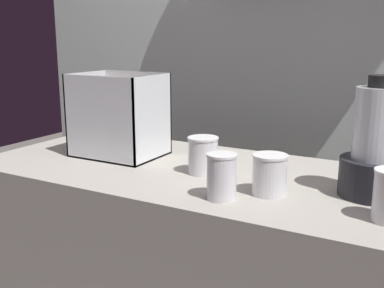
% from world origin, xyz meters
% --- Properties ---
extents(back_wall_unit, '(2.60, 0.24, 2.50)m').
position_xyz_m(back_wall_unit, '(0.00, 0.77, 1.26)').
color(back_wall_unit, silver).
rests_on(back_wall_unit, ground_plane).
extents(carrot_display_bin, '(0.29, 0.22, 0.28)m').
position_xyz_m(carrot_display_bin, '(-0.31, 0.03, 0.99)').
color(carrot_display_bin, white).
rests_on(carrot_display_bin, counter).
extents(blender_pitcher, '(0.17, 0.17, 0.31)m').
position_xyz_m(blender_pitcher, '(0.54, 0.01, 1.02)').
color(blender_pitcher, black).
rests_on(blender_pitcher, counter).
extents(juice_cup_mango_far_left, '(0.09, 0.09, 0.11)m').
position_xyz_m(juice_cup_mango_far_left, '(0.05, -0.03, 0.95)').
color(juice_cup_mango_far_left, white).
rests_on(juice_cup_mango_far_left, counter).
extents(juice_cup_beet_left, '(0.08, 0.08, 0.12)m').
position_xyz_m(juice_cup_beet_left, '(0.20, -0.21, 0.95)').
color(juice_cup_beet_left, white).
rests_on(juice_cup_beet_left, counter).
extents(juice_cup_pomegranate_middle, '(0.09, 0.09, 0.11)m').
position_xyz_m(juice_cup_pomegranate_middle, '(0.30, -0.11, 0.95)').
color(juice_cup_pomegranate_middle, white).
rests_on(juice_cup_pomegranate_middle, counter).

